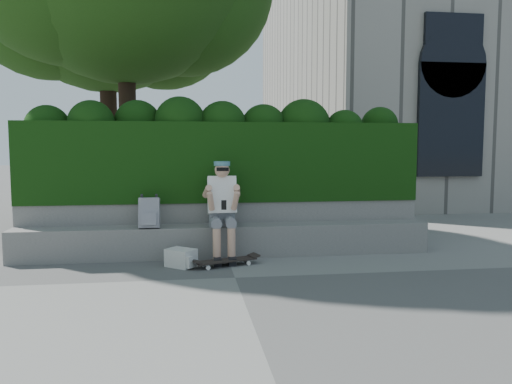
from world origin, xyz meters
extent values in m
plane|color=slate|center=(0.00, 0.00, 0.00)|extent=(80.00, 80.00, 0.00)
cube|color=gray|center=(0.00, 1.25, 0.23)|extent=(6.00, 0.45, 0.45)
cube|color=gray|center=(0.00, 1.73, 0.38)|extent=(6.00, 0.50, 0.75)
cube|color=black|center=(0.00, 1.95, 1.35)|extent=(6.00, 1.00, 1.20)
cylinder|color=black|center=(-1.68, 4.21, 1.59)|extent=(0.34, 0.34, 3.18)
cylinder|color=black|center=(-2.20, 5.28, 1.47)|extent=(0.35, 0.35, 2.95)
cube|color=slate|center=(-0.07, 1.20, 0.56)|extent=(0.36, 0.26, 0.22)
cube|color=white|center=(-0.07, 1.13, 0.90)|extent=(0.40, 0.32, 0.55)
sphere|color=tan|center=(-0.07, 1.06, 1.26)|extent=(0.21, 0.21, 0.21)
cylinder|color=teal|center=(-0.07, 1.08, 1.35)|extent=(0.23, 0.23, 0.06)
cube|color=black|center=(-0.07, 0.78, 0.80)|extent=(0.07, 0.02, 0.13)
cylinder|color=tan|center=(-0.17, 0.76, 0.24)|extent=(0.11, 0.11, 0.47)
cylinder|color=tan|center=(0.03, 0.76, 0.24)|extent=(0.11, 0.11, 0.47)
cube|color=black|center=(-0.17, 0.70, 0.05)|extent=(0.10, 0.26, 0.10)
cube|color=black|center=(0.03, 0.70, 0.05)|extent=(0.10, 0.26, 0.10)
cube|color=black|center=(-0.06, 0.61, 0.08)|extent=(0.85, 0.46, 0.02)
cylinder|color=silver|center=(-0.31, 0.43, 0.03)|extent=(0.06, 0.05, 0.06)
cylinder|color=silver|center=(-0.36, 0.60, 0.03)|extent=(0.06, 0.05, 0.06)
cylinder|color=silver|center=(0.24, 0.62, 0.03)|extent=(0.06, 0.05, 0.06)
cylinder|color=silver|center=(0.19, 0.78, 0.03)|extent=(0.06, 0.05, 0.06)
cube|color=#A6A5A9|center=(-1.09, 1.15, 0.66)|extent=(0.29, 0.16, 0.42)
cube|color=silver|center=(-0.65, 0.66, 0.12)|extent=(0.45, 0.43, 0.24)
camera|label=1|loc=(-0.58, -5.90, 1.58)|focal=35.00mm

